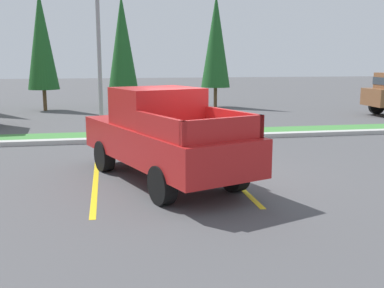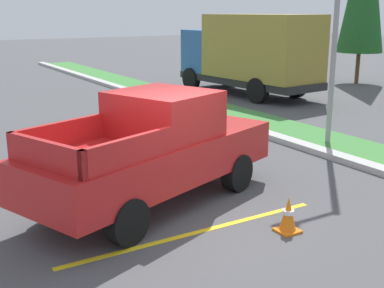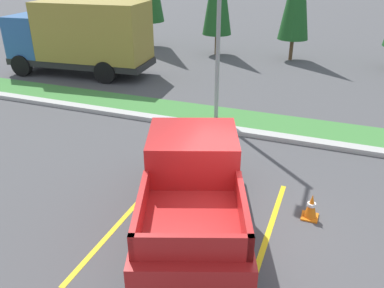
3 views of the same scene
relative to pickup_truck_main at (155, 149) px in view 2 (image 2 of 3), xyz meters
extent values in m
plane|color=#4C4C4F|center=(0.97, 0.11, -1.04)|extent=(120.00, 120.00, 0.00)
cube|color=yellow|center=(-1.53, -0.05, -1.04)|extent=(0.12, 4.80, 0.01)
cube|color=yellow|center=(1.57, -0.05, -1.04)|extent=(0.12, 4.80, 0.01)
cube|color=#B2B2AD|center=(0.97, 5.11, -0.97)|extent=(56.00, 0.40, 0.15)
cylinder|color=black|center=(-1.32, 1.11, -0.66)|extent=(0.53, 0.81, 0.76)
cylinder|color=black|center=(0.27, 1.70, -0.66)|extent=(0.53, 0.81, 0.76)
cylinder|color=black|center=(-0.23, -1.80, -0.66)|extent=(0.53, 0.81, 0.76)
cylinder|color=black|center=(1.36, -1.20, -0.66)|extent=(0.53, 0.81, 0.76)
cube|color=red|center=(0.02, -0.05, -0.16)|extent=(3.60, 5.54, 0.76)
cube|color=red|center=(-0.09, 0.23, 0.64)|extent=(2.21, 2.12, 0.84)
cube|color=#2D3842|center=(-0.37, 1.00, 0.69)|extent=(1.54, 0.62, 0.63)
cube|color=red|center=(-0.27, -1.70, 0.44)|extent=(0.76, 1.81, 0.44)
cube|color=red|center=(1.32, -1.11, 0.44)|extent=(0.76, 1.81, 0.44)
cube|color=red|center=(0.84, -2.25, 0.44)|extent=(1.72, 0.73, 0.44)
cube|color=silver|center=(-0.88, 2.34, -0.40)|extent=(1.75, 0.78, 0.28)
cylinder|color=black|center=(-11.81, 7.94, -0.54)|extent=(1.02, 0.39, 1.00)
cylinder|color=black|center=(-12.01, 10.13, -0.54)|extent=(1.02, 0.39, 1.00)
cylinder|color=black|center=(-7.43, 8.34, -0.54)|extent=(1.02, 0.39, 1.00)
cylinder|color=black|center=(-7.63, 10.53, -0.54)|extent=(1.02, 0.39, 1.00)
cube|color=#262626|center=(-9.32, 9.27, -0.39)|extent=(6.98, 2.92, 0.30)
cube|color=#285693|center=(-11.86, 9.04, 0.71)|extent=(1.81, 2.44, 1.90)
cube|color=#2D3842|center=(-12.68, 8.96, 0.96)|extent=(0.25, 2.10, 0.90)
cube|color=olive|center=(-8.52, 9.35, 1.06)|extent=(5.20, 2.85, 2.60)
cylinder|color=gray|center=(-1.42, 6.01, 2.32)|extent=(0.14, 0.14, 6.72)
cylinder|color=brown|center=(-9.30, 16.16, -0.27)|extent=(0.20, 0.20, 1.55)
cube|color=orange|center=(2.32, 1.24, -1.02)|extent=(0.36, 0.36, 0.04)
cone|color=orange|center=(2.32, 1.24, -0.72)|extent=(0.28, 0.28, 0.56)
cylinder|color=white|center=(2.32, 1.24, -0.69)|extent=(0.19, 0.19, 0.07)
camera|label=1|loc=(-1.22, -10.09, 1.68)|focal=42.44mm
camera|label=2|loc=(8.06, -4.10, 2.49)|focal=47.18mm
camera|label=3|loc=(2.44, -6.36, 4.23)|focal=36.64mm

